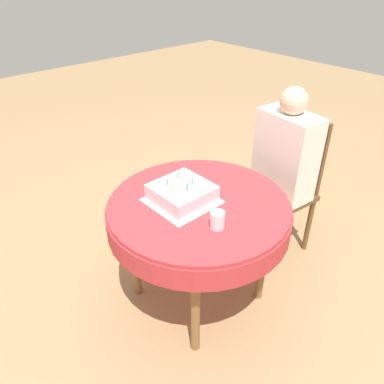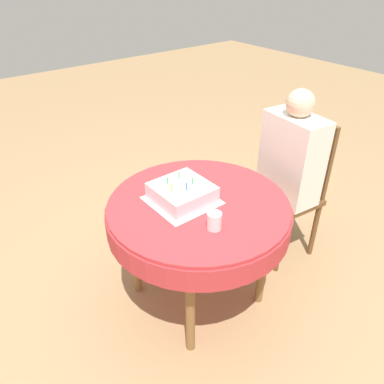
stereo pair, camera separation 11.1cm
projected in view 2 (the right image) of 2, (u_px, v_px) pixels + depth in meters
name	position (u px, v px, depth m)	size (l,w,h in m)	color
ground_plane	(198.00, 294.00, 2.44)	(12.00, 12.00, 0.00)	#A37F56
dining_table	(198.00, 216.00, 2.10)	(1.03, 1.03, 0.72)	#BC3338
chair	(295.00, 186.00, 2.57)	(0.43, 0.43, 0.99)	brown
person	(289.00, 164.00, 2.42)	(0.42, 0.34, 1.21)	#DBB293
napkin	(182.00, 200.00, 2.07)	(0.34, 0.34, 0.00)	white
birthday_cake	(182.00, 193.00, 2.04)	(0.29, 0.29, 0.14)	silver
drinking_glass	(214.00, 221.00, 1.84)	(0.07, 0.07, 0.09)	silver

